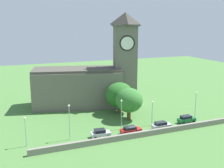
# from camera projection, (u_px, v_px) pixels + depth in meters

# --- Properties ---
(ground_plane) EXTENTS (200.00, 200.00, 0.00)m
(ground_plane) POSITION_uv_depth(u_px,v_px,m) (110.00, 112.00, 76.84)
(ground_plane) COLOR #477538
(church) EXTENTS (31.31, 16.70, 26.81)m
(church) POSITION_uv_depth(u_px,v_px,m) (90.00, 80.00, 81.74)
(church) COLOR #666056
(church) RESTS_ON ground
(quay_barrier) EXTENTS (47.48, 0.70, 1.25)m
(quay_barrier) POSITION_uv_depth(u_px,v_px,m) (142.00, 134.00, 60.15)
(quay_barrier) COLOR gray
(quay_barrier) RESTS_ON ground
(car_white) EXTENTS (4.22, 2.59, 1.85)m
(car_white) POSITION_uv_depth(u_px,v_px,m) (100.00, 133.00, 59.73)
(car_white) COLOR silver
(car_white) RESTS_ON ground
(car_red) EXTENTS (4.65, 2.39, 1.67)m
(car_red) POSITION_uv_depth(u_px,v_px,m) (131.00, 130.00, 61.89)
(car_red) COLOR red
(car_red) RESTS_ON ground
(car_silver) EXTENTS (4.48, 2.17, 1.75)m
(car_silver) POSITION_uv_depth(u_px,v_px,m) (161.00, 125.00, 64.49)
(car_silver) COLOR silver
(car_silver) RESTS_ON ground
(car_green) EXTENTS (4.47, 2.22, 1.82)m
(car_green) POSITION_uv_depth(u_px,v_px,m) (186.00, 119.00, 68.56)
(car_green) COLOR #1E6B38
(car_green) RESTS_ON ground
(streetlamp_west_end) EXTENTS (0.44, 0.44, 6.11)m
(streetlamp_west_end) POSITION_uv_depth(u_px,v_px,m) (25.00, 127.00, 54.77)
(streetlamp_west_end) COLOR #9EA0A5
(streetlamp_west_end) RESTS_ON ground
(streetlamp_west_mid) EXTENTS (0.44, 0.44, 7.63)m
(streetlamp_west_mid) POSITION_uv_depth(u_px,v_px,m) (69.00, 117.00, 57.78)
(streetlamp_west_mid) COLOR #9EA0A5
(streetlamp_west_mid) RESTS_ON ground
(streetlamp_central) EXTENTS (0.44, 0.44, 7.00)m
(streetlamp_central) POSITION_uv_depth(u_px,v_px,m) (121.00, 110.00, 63.59)
(streetlamp_central) COLOR #9EA0A5
(streetlamp_central) RESTS_ON ground
(streetlamp_east_mid) EXTENTS (0.44, 0.44, 6.01)m
(streetlamp_east_mid) POSITION_uv_depth(u_px,v_px,m) (152.00, 109.00, 66.12)
(streetlamp_east_mid) COLOR #9EA0A5
(streetlamp_east_mid) RESTS_ON ground
(streetlamp_east_end) EXTENTS (0.44, 0.44, 7.33)m
(streetlamp_east_end) POSITION_uv_depth(u_px,v_px,m) (196.00, 102.00, 69.33)
(streetlamp_east_end) COLOR #9EA0A5
(streetlamp_east_end) RESTS_ON ground
(tree_churchyard) EXTENTS (7.51, 7.51, 8.41)m
(tree_churchyard) POSITION_uv_depth(u_px,v_px,m) (119.00, 95.00, 75.06)
(tree_churchyard) COLOR brown
(tree_churchyard) RESTS_ON ground
(tree_riverside_west) EXTENTS (6.82, 6.82, 8.15)m
(tree_riverside_west) POSITION_uv_depth(u_px,v_px,m) (129.00, 100.00, 69.88)
(tree_riverside_west) COLOR brown
(tree_riverside_west) RESTS_ON ground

